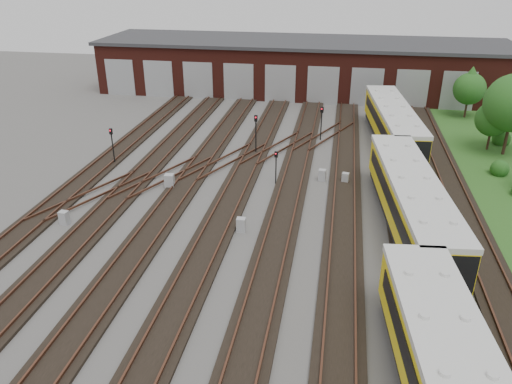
# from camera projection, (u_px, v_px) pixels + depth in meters

# --- Properties ---
(ground) EXTENTS (120.00, 120.00, 0.00)m
(ground) POSITION_uv_depth(u_px,v_px,m) (238.00, 257.00, 29.12)
(ground) COLOR #4A4845
(ground) RESTS_ON ground
(track_network) EXTENTS (30.40, 70.00, 0.33)m
(track_network) POSITION_uv_depth(u_px,v_px,m) (237.00, 250.00, 29.62)
(track_network) COLOR black
(track_network) RESTS_ON ground
(maintenance_shed) EXTENTS (51.00, 12.50, 6.35)m
(maintenance_shed) POSITION_uv_depth(u_px,v_px,m) (302.00, 66.00, 63.28)
(maintenance_shed) COLOR #4B1912
(maintenance_shed) RESTS_ON ground
(metro_train) EXTENTS (4.57, 48.36, 3.34)m
(metro_train) POSITION_uv_depth(u_px,v_px,m) (411.00, 202.00, 31.02)
(metro_train) COLOR black
(metro_train) RESTS_ON ground
(signal_mast_0) EXTENTS (0.26, 0.25, 3.11)m
(signal_mast_0) POSITION_uv_depth(u_px,v_px,m) (112.00, 141.00, 41.22)
(signal_mast_0) COLOR black
(signal_mast_0) RESTS_ON ground
(signal_mast_1) EXTENTS (0.27, 0.25, 2.63)m
(signal_mast_1) POSITION_uv_depth(u_px,v_px,m) (276.00, 163.00, 37.71)
(signal_mast_1) COLOR black
(signal_mast_1) RESTS_ON ground
(signal_mast_2) EXTENTS (0.30, 0.29, 3.22)m
(signal_mast_2) POSITION_uv_depth(u_px,v_px,m) (322.00, 119.00, 46.61)
(signal_mast_2) COLOR black
(signal_mast_2) RESTS_ON ground
(signal_mast_3) EXTENTS (0.28, 0.26, 3.51)m
(signal_mast_3) POSITION_uv_depth(u_px,v_px,m) (256.00, 129.00, 43.29)
(signal_mast_3) COLOR black
(signal_mast_3) RESTS_ON ground
(relay_cabinet_0) EXTENTS (0.61, 0.53, 0.93)m
(relay_cabinet_0) POSITION_uv_depth(u_px,v_px,m) (64.00, 218.00, 32.46)
(relay_cabinet_0) COLOR #A1A3A6
(relay_cabinet_0) RESTS_ON ground
(relay_cabinet_1) EXTENTS (0.71, 0.61, 1.12)m
(relay_cabinet_1) POSITION_uv_depth(u_px,v_px,m) (170.00, 181.00, 37.45)
(relay_cabinet_1) COLOR #A1A3A6
(relay_cabinet_1) RESTS_ON ground
(relay_cabinet_2) EXTENTS (0.58, 0.49, 0.94)m
(relay_cabinet_2) POSITION_uv_depth(u_px,v_px,m) (241.00, 225.00, 31.61)
(relay_cabinet_2) COLOR #A1A3A6
(relay_cabinet_2) RESTS_ON ground
(relay_cabinet_3) EXTENTS (0.58, 0.51, 0.85)m
(relay_cabinet_3) POSITION_uv_depth(u_px,v_px,m) (345.00, 178.00, 38.32)
(relay_cabinet_3) COLOR #A1A3A6
(relay_cabinet_3) RESTS_ON ground
(relay_cabinet_4) EXTENTS (0.61, 0.53, 0.92)m
(relay_cabinet_4) POSITION_uv_depth(u_px,v_px,m) (322.00, 175.00, 38.76)
(relay_cabinet_4) COLOR #A1A3A6
(relay_cabinet_4) RESTS_ON ground
(tree_0) EXTENTS (3.35, 3.35, 5.54)m
(tree_0) POSITION_uv_depth(u_px,v_px,m) (470.00, 85.00, 52.48)
(tree_0) COLOR #352117
(tree_0) RESTS_ON ground
(tree_1) EXTENTS (3.07, 3.07, 5.08)m
(tree_1) POSITION_uv_depth(u_px,v_px,m) (494.00, 115.00, 43.69)
(tree_1) COLOR #352117
(tree_1) RESTS_ON ground
(bush_1) EXTENTS (1.45, 1.45, 1.45)m
(bush_1) POSITION_uv_depth(u_px,v_px,m) (500.00, 166.00, 39.66)
(bush_1) COLOR #174A15
(bush_1) RESTS_ON ground
(bush_2) EXTENTS (1.64, 1.64, 1.64)m
(bush_2) POSITION_uv_depth(u_px,v_px,m) (502.00, 136.00, 46.02)
(bush_2) COLOR #174A15
(bush_2) RESTS_ON ground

